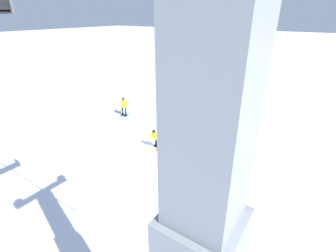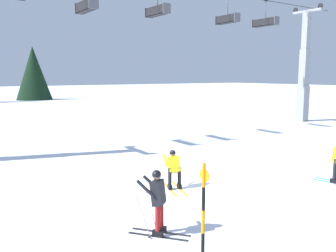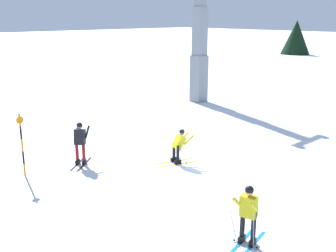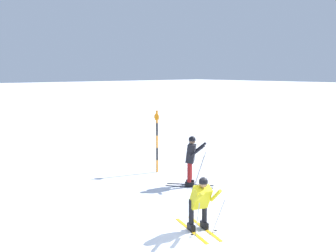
{
  "view_description": "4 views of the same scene",
  "coord_description": "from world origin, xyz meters",
  "px_view_note": "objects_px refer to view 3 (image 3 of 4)",
  "views": [
    {
      "loc": [
        -8.88,
        10.91,
        8.16
      ],
      "look_at": [
        -1.42,
        -0.19,
        1.95
      ],
      "focal_mm": 25.98,
      "sensor_mm": 36.0,
      "label": 1
    },
    {
      "loc": [
        -7.83,
        -10.99,
        4.17
      ],
      "look_at": [
        0.05,
        0.71,
        2.17
      ],
      "focal_mm": 38.69,
      "sensor_mm": 36.0,
      "label": 2
    },
    {
      "loc": [
        10.87,
        -11.39,
        5.9
      ],
      "look_at": [
        -0.53,
        -0.78,
        1.62
      ],
      "focal_mm": 43.5,
      "sensor_mm": 36.0,
      "label": 3
    },
    {
      "loc": [
        6.43,
        6.36,
        3.94
      ],
      "look_at": [
        0.41,
        -0.61,
        2.68
      ],
      "focal_mm": 43.05,
      "sensor_mm": 36.0,
      "label": 4
    }
  ],
  "objects_px": {
    "skier_distant_uphill": "(80,140)",
    "skier_distant_downhill": "(248,211)",
    "lift_tower_near": "(200,41)",
    "skier_carving_main": "(179,144)",
    "trail_marker_pole": "(22,143)"
  },
  "relations": [
    {
      "from": "trail_marker_pole",
      "to": "skier_distant_uphill",
      "type": "xyz_separation_m",
      "value": [
        0.32,
        2.25,
        -0.28
      ]
    },
    {
      "from": "skier_distant_uphill",
      "to": "skier_distant_downhill",
      "type": "distance_m",
      "value": 8.26
    },
    {
      "from": "skier_carving_main",
      "to": "trail_marker_pole",
      "type": "bearing_deg",
      "value": -119.11
    },
    {
      "from": "lift_tower_near",
      "to": "trail_marker_pole",
      "type": "relative_size",
      "value": 4.17
    },
    {
      "from": "trail_marker_pole",
      "to": "skier_distant_downhill",
      "type": "bearing_deg",
      "value": 14.73
    },
    {
      "from": "lift_tower_near",
      "to": "skier_distant_downhill",
      "type": "relative_size",
      "value": 5.96
    },
    {
      "from": "skier_carving_main",
      "to": "trail_marker_pole",
      "type": "xyz_separation_m",
      "value": [
        -2.94,
        -5.28,
        0.5
      ]
    },
    {
      "from": "skier_distant_uphill",
      "to": "trail_marker_pole",
      "type": "bearing_deg",
      "value": -98.21
    },
    {
      "from": "skier_carving_main",
      "to": "skier_distant_downhill",
      "type": "relative_size",
      "value": 1.05
    },
    {
      "from": "skier_carving_main",
      "to": "skier_distant_uphill",
      "type": "xyz_separation_m",
      "value": [
        -2.62,
        -3.03,
        0.22
      ]
    },
    {
      "from": "skier_distant_downhill",
      "to": "lift_tower_near",
      "type": "bearing_deg",
      "value": 136.89
    },
    {
      "from": "skier_distant_downhill",
      "to": "skier_distant_uphill",
      "type": "bearing_deg",
      "value": -179.96
    },
    {
      "from": "skier_carving_main",
      "to": "lift_tower_near",
      "type": "bearing_deg",
      "value": 129.2
    },
    {
      "from": "lift_tower_near",
      "to": "skier_distant_downhill",
      "type": "distance_m",
      "value": 18.7
    },
    {
      "from": "skier_distant_uphill",
      "to": "skier_distant_downhill",
      "type": "bearing_deg",
      "value": 0.04
    }
  ]
}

